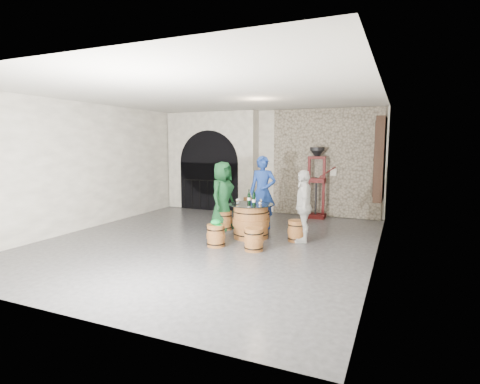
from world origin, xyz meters
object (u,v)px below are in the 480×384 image
at_px(barrel_stool_near_left, 216,236).
at_px(side_barrel, 250,207).
at_px(barrel_stool_near_right, 254,239).
at_px(corking_press, 316,177).
at_px(barrel_stool_left, 224,221).
at_px(person_blue, 263,192).
at_px(person_white, 303,206).
at_px(wine_bottle_center, 254,199).
at_px(wine_bottle_left, 249,198).
at_px(wine_bottle_right, 254,198).
at_px(barrel_table, 251,221).
at_px(barrel_stool_far, 262,219).
at_px(barrel_stool_right, 296,231).
at_px(person_green, 223,196).

xyz_separation_m(barrel_stool_near_left, side_barrel, (-0.60, 3.42, 0.05)).
bearing_deg(barrel_stool_near_right, corking_press, 83.92).
height_order(barrel_stool_near_left, corking_press, corking_press).
bearing_deg(barrel_stool_left, barrel_stool_near_left, -70.71).
height_order(person_blue, side_barrel, person_blue).
xyz_separation_m(person_white, side_barrel, (-2.19, 2.30, -0.52)).
bearing_deg(wine_bottle_center, wine_bottle_left, 132.11).
distance_m(barrel_stool_near_right, wine_bottle_center, 1.12).
bearing_deg(wine_bottle_left, barrel_stool_near_right, -63.06).
height_order(barrel_stool_near_right, wine_bottle_right, wine_bottle_right).
distance_m(person_white, corking_press, 2.87).
height_order(barrel_table, barrel_stool_far, barrel_table).
bearing_deg(corking_press, wine_bottle_center, -103.59).
distance_m(wine_bottle_center, corking_press, 3.20).
xyz_separation_m(barrel_stool_right, corking_press, (-0.18, 2.84, 0.97)).
xyz_separation_m(barrel_table, person_blue, (-0.11, 1.09, 0.54)).
bearing_deg(barrel_stool_near_right, barrel_stool_far, 105.43).
bearing_deg(wine_bottle_center, barrel_stool_left, 148.46).
distance_m(barrel_stool_near_right, wine_bottle_left, 1.37).
bearing_deg(corking_press, barrel_stool_near_right, -96.18).
height_order(barrel_stool_left, corking_press, corking_press).
distance_m(barrel_stool_right, wine_bottle_center, 1.19).
relative_size(barrel_stool_near_right, wine_bottle_right, 1.45).
distance_m(barrel_table, person_green, 1.23).
bearing_deg(wine_bottle_center, barrel_stool_near_right, -68.37).
height_order(barrel_stool_far, person_green, person_green).
distance_m(barrel_table, wine_bottle_left, 0.55).
relative_size(barrel_stool_far, barrel_stool_near_left, 1.00).
relative_size(barrel_table, corking_press, 0.50).
relative_size(person_blue, wine_bottle_left, 5.75).
bearing_deg(barrel_stool_far, wine_bottle_center, -79.11).
xyz_separation_m(barrel_table, barrel_stool_left, (-0.93, 0.51, -0.16)).
relative_size(barrel_table, person_white, 0.64).
distance_m(wine_bottle_left, wine_bottle_right, 0.12).
bearing_deg(person_blue, wine_bottle_center, -88.33).
bearing_deg(person_green, barrel_stool_near_right, -130.59).
xyz_separation_m(barrel_stool_right, barrel_stool_near_right, (-0.60, -1.08, 0.00)).
relative_size(barrel_table, person_green, 0.60).
bearing_deg(wine_bottle_left, barrel_stool_near_left, -106.59).
relative_size(person_blue, wine_bottle_right, 5.75).
bearing_deg(wine_bottle_right, barrel_stool_near_right, -68.86).
relative_size(barrel_stool_left, barrel_stool_right, 1.00).
bearing_deg(wine_bottle_left, side_barrel, 111.31).
distance_m(barrel_stool_far, barrel_stool_near_left, 2.05).
height_order(wine_bottle_center, wine_bottle_right, same).
height_order(barrel_stool_near_right, person_blue, person_blue).
bearing_deg(corking_press, person_green, -127.64).
xyz_separation_m(barrel_stool_far, person_blue, (-0.00, 0.04, 0.70)).
relative_size(person_blue, person_white, 1.16).
xyz_separation_m(barrel_stool_near_left, wine_bottle_left, (0.32, 1.07, 0.69)).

